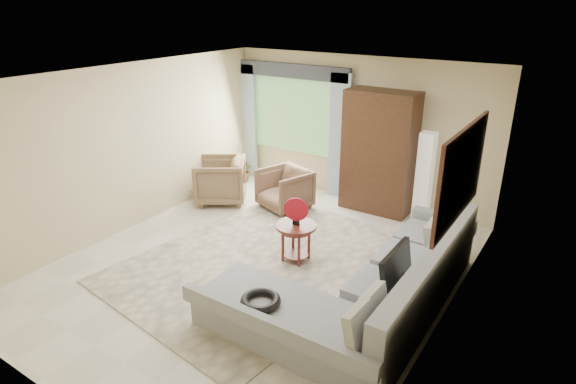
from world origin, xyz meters
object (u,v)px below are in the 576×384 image
Objects in this scene: sectional_sofa at (373,294)px; floor_lamp at (424,177)px; potted_plant at (244,170)px; armoire at (379,152)px; tv_screen at (396,269)px; coffee_table at (296,242)px; armchair_right at (284,189)px; armchair_left at (220,180)px.

sectional_sofa is 2.31× the size of floor_lamp.
potted_plant is 0.23× the size of armoire.
sectional_sofa is 0.51m from tv_screen.
tv_screen is at bearing -32.40° from potted_plant.
coffee_table is 3.37m from potted_plant.
coffee_table is at bearing -94.66° from armoire.
armoire is at bearing 4.14° from potted_plant.
tv_screen is 1.29× the size of coffee_table.
tv_screen is 3.55m from armchair_right.
floor_lamp is (-0.70, 3.00, 0.03)m from tv_screen.
coffee_table is 1.18× the size of potted_plant.
armchair_left is 0.43× the size of armoire.
tv_screen is at bearing -62.93° from armoire.
armoire is (-1.23, 2.90, 0.77)m from sectional_sofa.
coffee_table is 2.46m from armoire.
sectional_sofa reaches higher than armchair_left.
armchair_left is at bearing 156.24° from sectional_sofa.
tv_screen is 0.35× the size of armoire.
armchair_left is (-3.76, 1.66, 0.12)m from sectional_sofa.
sectional_sofa is 7.11× the size of potted_plant.
coffee_table is at bearing 160.39° from tv_screen.
sectional_sofa is 4.85m from potted_plant.
sectional_sofa is 3.03m from floor_lamp.
potted_plant is (-4.04, 2.69, -0.04)m from sectional_sofa.
potted_plant is at bearing 140.84° from coffee_table.
sectional_sofa is 1.65× the size of armoire.
armchair_left is 1.22m from armchair_right.
sectional_sofa is at bearing 31.78° from armchair_left.
tv_screen reaches higher than coffee_table.
coffee_table is at bearing -32.50° from armchair_right.
floor_lamp reaches higher than tv_screen.
armchair_right is at bearing 73.27° from armchair_left.
potted_plant is (-0.28, 1.04, -0.16)m from armchair_left.
armoire is at bearing 113.06° from sectional_sofa.
floor_lamp is at bearing 76.89° from armchair_left.
floor_lamp reaches higher than sectional_sofa.
tv_screen reaches higher than armchair_right.
tv_screen is at bearing -19.61° from coffee_table.
sectional_sofa is at bearing -19.20° from armchair_right.
sectional_sofa is 3.86× the size of armchair_left.
armchair_left is 1.12× the size of armchair_right.
sectional_sofa is at bearing -66.94° from armoire.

